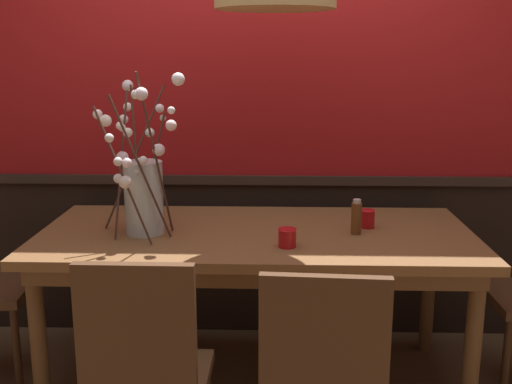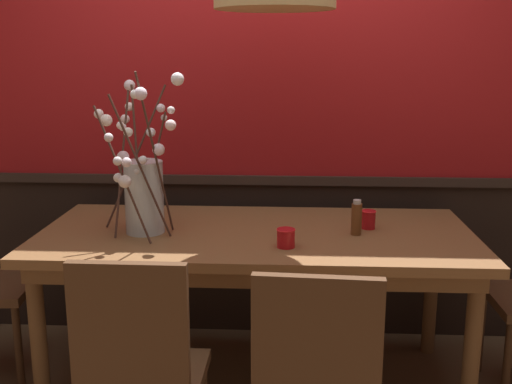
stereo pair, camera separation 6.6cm
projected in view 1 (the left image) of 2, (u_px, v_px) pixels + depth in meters
name	position (u px, v px, depth m)	size (l,w,h in m)	color
ground_plane	(256.00, 382.00, 3.02)	(24.00, 24.00, 0.00)	brown
back_wall	(260.00, 92.00, 3.34)	(4.57, 0.14, 2.76)	black
dining_table	(256.00, 248.00, 2.87)	(2.00, 0.93, 0.77)	brown
chair_far_side_left	(220.00, 227.00, 3.77)	(0.45, 0.45, 0.97)	#4C301C
chair_near_side_right	(322.00, 376.00, 2.06)	(0.45, 0.45, 0.92)	#4C301C
chair_far_side_right	(310.00, 233.00, 3.76)	(0.46, 0.44, 0.88)	#4C301C
chair_near_side_left	(146.00, 373.00, 2.08)	(0.40, 0.42, 0.95)	#4C301C
vase_with_blossoms	(142.00, 189.00, 2.77)	(0.45, 0.56, 0.74)	silver
candle_holder_nearer_center	(368.00, 219.00, 2.89)	(0.07, 0.07, 0.09)	red
candle_holder_nearer_edge	(287.00, 238.00, 2.61)	(0.08, 0.08, 0.08)	red
condiment_bottle	(356.00, 217.00, 2.79)	(0.05, 0.05, 0.16)	brown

